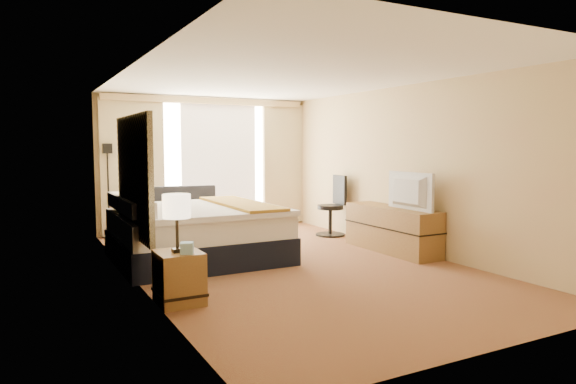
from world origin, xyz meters
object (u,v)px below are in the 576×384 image
lamp_left (177,207)px  television (405,191)px  desk_chair (333,209)px  floor_lamp (108,172)px  nightstand_left (179,277)px  loveseat (181,223)px  media_dresser (392,229)px  nightstand_right (132,239)px  bed (197,232)px  lamp_right (131,191)px

lamp_left → television: 3.74m
desk_chair → floor_lamp: bearing=160.3°
nightstand_left → loveseat: loveseat is taller
media_dresser → nightstand_left: bearing=-164.2°
nightstand_right → television: (3.65, -1.81, 0.71)m
nightstand_right → loveseat: (1.04, 1.04, 0.03)m
bed → lamp_left: bearing=-113.2°
nightstand_left → floor_lamp: 4.45m
nightstand_right → media_dresser: size_ratio=0.31×
lamp_left → lamp_right: 2.45m
nightstand_right → lamp_left: bearing=-90.4°
media_dresser → bed: (-2.89, 0.85, 0.06)m
bed → loveseat: (0.23, 1.64, -0.10)m
floor_lamp → television: (3.68, -3.66, -0.22)m
nightstand_left → television: television is taller
bed → floor_lamp: size_ratio=1.35×
nightstand_right → loveseat: 1.47m
desk_chair → lamp_right: (-3.69, -0.28, 0.50)m
floor_lamp → television: floor_lamp is taller
lamp_right → television: television is taller
lamp_left → lamp_right: (0.01, 2.45, -0.02)m
nightstand_right → television: size_ratio=0.56×
desk_chair → television: size_ratio=1.14×
floor_lamp → lamp_left: size_ratio=2.78×
floor_lamp → lamp_right: (0.02, -1.93, -0.20)m
media_dresser → desk_chair: 1.66m
nightstand_left → lamp_left: bearing=-121.2°
nightstand_right → lamp_right: size_ratio=0.95×
loveseat → lamp_right: (-1.05, -1.12, 0.69)m
media_dresser → television: bearing=-98.0°
nightstand_right → loveseat: loveseat is taller
nightstand_left → lamp_right: lamp_right is taller
lamp_right → television: bearing=-25.3°
nightstand_left → lamp_left: (-0.02, -0.03, 0.75)m
bed → desk_chair: bearing=15.7°
nightstand_left → nightstand_right: size_ratio=1.00×
lamp_right → desk_chair: bearing=4.4°
bed → desk_chair: desk_chair is taller
nightstand_right → desk_chair: bearing=3.2°
loveseat → lamp_left: bearing=-101.5°
desk_chair → lamp_right: bearing=-171.4°
nightstand_right → loveseat: bearing=45.1°
floor_lamp → television: size_ratio=1.74×
nightstand_left → desk_chair: (3.68, 2.70, 0.22)m
lamp_right → television: (3.66, -1.73, -0.02)m
floor_lamp → desk_chair: bearing=-23.9°
desk_chair → lamp_left: 4.63m
media_dresser → floor_lamp: bearing=138.5°
bed → loveseat: 1.66m
bed → television: (2.84, -1.21, 0.58)m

